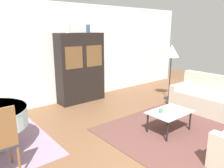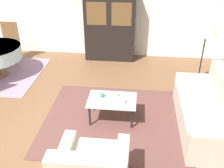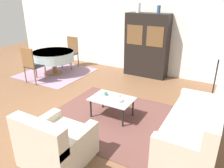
% 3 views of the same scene
% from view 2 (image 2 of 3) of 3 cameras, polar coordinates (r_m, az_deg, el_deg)
% --- Properties ---
extents(ground_plane, '(14.00, 14.00, 0.00)m').
position_cam_2_polar(ground_plane, '(4.72, -13.02, -10.68)').
color(ground_plane, brown).
extents(wall_back, '(10.00, 0.06, 2.70)m').
position_cam_2_polar(wall_back, '(7.33, -5.43, 16.53)').
color(wall_back, white).
rests_on(wall_back, ground_plane).
extents(area_rug, '(2.60, 2.29, 0.01)m').
position_cam_2_polar(area_rug, '(4.92, 0.63, -7.78)').
color(area_rug, brown).
rests_on(area_rug, ground_plane).
extents(couch, '(0.85, 1.97, 0.89)m').
position_cam_2_polar(couch, '(4.87, 20.23, -5.86)').
color(couch, beige).
rests_on(couch, ground_plane).
extents(coffee_table, '(0.87, 0.59, 0.42)m').
position_cam_2_polar(coffee_table, '(4.74, -0.00, -3.87)').
color(coffee_table, black).
rests_on(coffee_table, area_rug).
extents(display_cabinet, '(1.31, 0.47, 1.91)m').
position_cam_2_polar(display_cabinet, '(7.06, -0.44, 12.85)').
color(display_cabinet, black).
rests_on(display_cabinet, ground_plane).
extents(dining_chair_far, '(0.44, 0.44, 1.04)m').
position_cam_2_polar(dining_chair_far, '(7.50, -21.39, 8.87)').
color(dining_chair_far, brown).
rests_on(dining_chair_far, dining_rug).
extents(floor_lamp, '(0.43, 0.43, 1.58)m').
position_cam_2_polar(floor_lamp, '(5.66, 19.98, 11.05)').
color(floor_lamp, black).
rests_on(floor_lamp, ground_plane).
extents(cup, '(0.08, 0.08, 0.08)m').
position_cam_2_polar(cup, '(4.77, -2.20, -2.42)').
color(cup, '#4C7A60').
rests_on(cup, coffee_table).
extents(bowl, '(0.21, 0.21, 0.06)m').
position_cam_2_polar(bowl, '(4.64, 1.85, -3.63)').
color(bowl, white).
rests_on(bowl, coffee_table).
extents(bowl_small, '(0.15, 0.15, 0.05)m').
position_cam_2_polar(bowl_small, '(4.81, 0.68, -2.37)').
color(bowl_small, tan).
rests_on(bowl_small, coffee_table).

